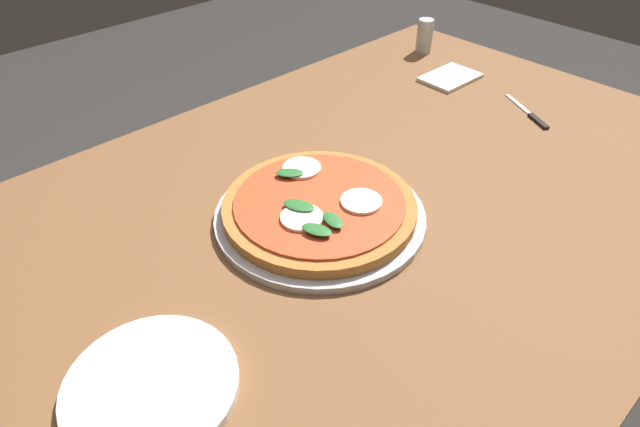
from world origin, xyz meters
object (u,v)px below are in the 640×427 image
serving_tray (320,216)px  knife (530,115)px  napkin (450,77)px  pizza (319,206)px  pepper_shaker (425,36)px  plate_white (151,386)px  dining_table (372,236)px

serving_tray → knife: 0.54m
serving_tray → knife: bearing=174.4°
napkin → knife: size_ratio=0.92×
pizza → pepper_shaker: 0.71m
pepper_shaker → serving_tray: bearing=25.3°
plate_white → knife: 0.88m
plate_white → serving_tray: bearing=-165.0°
dining_table → plate_white: plate_white is taller
pizza → plate_white: pizza is taller
pepper_shaker → dining_table: bearing=31.0°
pizza → knife: 0.54m
dining_table → plate_white: 0.47m
plate_white → pepper_shaker: size_ratio=2.40×
napkin → plate_white: bearing=15.7°
knife → pepper_shaker: 0.38m
plate_white → knife: plate_white is taller
napkin → pepper_shaker: (-0.08, -0.14, 0.04)m
knife → pepper_shaker: pepper_shaker is taller
serving_tray → pizza: 0.02m
napkin → pepper_shaker: pepper_shaker is taller
plate_white → pepper_shaker: 1.06m
serving_tray → pepper_shaker: 0.71m
pizza → knife: (-0.53, 0.05, -0.02)m
plate_white → knife: size_ratio=1.36×
plate_white → knife: bearing=-177.5°
dining_table → plate_white: (0.46, 0.08, 0.10)m
dining_table → knife: bearing=174.6°
serving_tray → pizza: (-0.00, -0.00, 0.02)m
dining_table → knife: 0.43m
pizza → napkin: (-0.56, -0.16, -0.02)m
plate_white → dining_table: bearing=-170.3°
dining_table → pepper_shaker: pepper_shaker is taller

